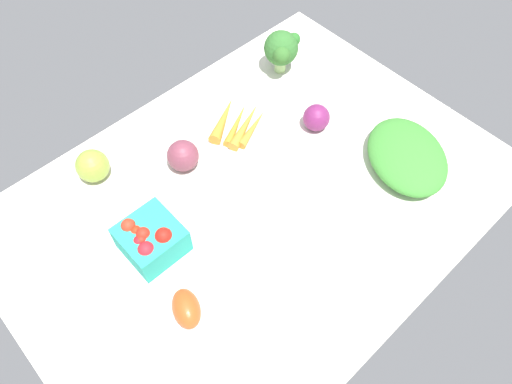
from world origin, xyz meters
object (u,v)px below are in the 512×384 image
Objects in this scene: leafy_greens_clump at (407,156)px; berry_basket at (151,239)px; carrot_bunch at (237,123)px; heirloom_tomato_green at (93,166)px; roma_tomato at (186,309)px; red_onion_near_basket at (183,156)px; broccoli_head at (282,49)px; red_onion_center at (316,118)px.

leafy_greens_clump is 57.18cm from berry_basket.
carrot_bunch is 0.75× the size of leafy_greens_clump.
heirloom_tomato_green is 38.36cm from roma_tomato.
berry_basket is (-3.40, -15.07, 1.31)cm from roma_tomato.
roma_tomato is 0.70× the size of berry_basket.
heirloom_tomato_green is 0.65× the size of berry_basket.
carrot_bunch is at bearing -159.11° from berry_basket.
red_onion_near_basket reaches higher than carrot_bunch.
red_onion_near_basket is at bearing -144.98° from berry_basket.
broccoli_head is at bearing 176.06° from heirloom_tomato_green.
broccoli_head reaches higher than roma_tomato.
red_onion_center is 0.38× the size of carrot_bunch.
red_onion_center is 20.86cm from broccoli_head.
broccoli_head is at bearing -162.42° from carrot_bunch.
red_onion_center is 31.80cm from red_onion_near_basket.
carrot_bunch is 38.95cm from leafy_greens_clump.
roma_tomato is (56.69, -5.64, -0.32)cm from leafy_greens_clump.
roma_tomato reaches higher than carrot_bunch.
carrot_bunch is at bearing -177.71° from red_onion_near_basket.
red_onion_near_basket reaches higher than leafy_greens_clump.
carrot_bunch is at bearing -59.26° from leafy_greens_clump.
broccoli_head is 67.27cm from roma_tomato.
heirloom_tomato_green is (52.81, -3.63, -3.45)cm from broccoli_head.
berry_basket is at bearing 35.02° from red_onion_near_basket.
carrot_bunch is (-31.98, 10.23, -2.28)cm from heirloom_tomato_green.
heirloom_tomato_green is at bearing -17.75° from carrot_bunch.
red_onion_near_basket is (-20.67, -27.17, 1.00)cm from roma_tomato.
heirloom_tomato_green reaches higher than carrot_bunch.
broccoli_head reaches higher than carrot_bunch.
red_onion_center reaches higher than roma_tomato.
broccoli_head is 0.70× the size of carrot_bunch.
berry_basket is (46.77, 0.25, 0.67)cm from red_onion_center.
leafy_greens_clump is 2.84× the size of roma_tomato.
berry_basket is at bearing 86.48° from heirloom_tomato_green.
heirloom_tomato_green is 33.65cm from carrot_bunch.
berry_basket is (53.29, -20.71, 0.98)cm from leafy_greens_clump.
berry_basket is (1.41, 22.98, 0.22)cm from heirloom_tomato_green.
carrot_bunch is 16.29cm from red_onion_near_basket.
heirloom_tomato_green is 67.82cm from leafy_greens_clump.
red_onion_center reaches higher than leafy_greens_clump.
heirloom_tomato_green is at bearing -93.52° from berry_basket.
roma_tomato is at bearing 16.98° from red_onion_center.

